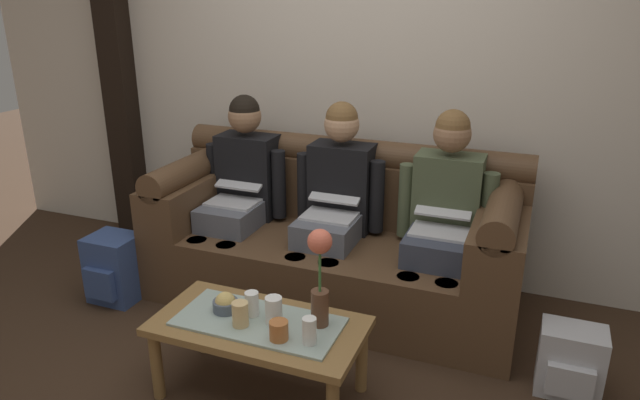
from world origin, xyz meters
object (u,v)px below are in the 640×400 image
snack_bowl (225,304)px  cup_near_right (279,330)px  cup_far_center (252,304)px  cup_far_left (240,314)px  cup_near_left (274,310)px  flower_vase (320,273)px  person_right (444,212)px  cup_far_right (309,331)px  couch (335,241)px  backpack_left (115,269)px  coffee_table (259,332)px  backpack_right (570,362)px  person_middle (336,198)px  person_left (241,185)px

snack_bowl → cup_near_right: bearing=-20.1°
cup_far_center → cup_far_left: (-0.01, -0.10, -0.00)m
cup_near_left → cup_near_right: bearing=-55.1°
flower_vase → cup_far_left: flower_vase is taller
person_right → cup_far_right: 1.19m
couch → cup_far_right: size_ratio=18.11×
couch → cup_near_right: size_ratio=25.68×
snack_bowl → backpack_left: 1.19m
person_right → cup_near_left: size_ratio=9.50×
cup_near_left → cup_far_right: bearing=-23.5°
coffee_table → person_right: bearing=57.9°
flower_vase → snack_bowl: 0.51m
person_right → backpack_right: (0.72, -0.49, -0.49)m
coffee_table → flower_vase: bearing=15.0°
cup_far_right → backpack_left: bearing=159.8°
cup_near_left → backpack_left: size_ratio=0.31×
cup_near_right → flower_vase: bearing=55.1°
cup_far_right → backpack_right: size_ratio=0.36×
cup_far_center → cup_near_left: bearing=-10.6°
snack_bowl → cup_far_center: size_ratio=1.02×
couch → backpack_right: (1.37, -0.49, -0.20)m
person_middle → snack_bowl: (-0.18, -1.01, -0.22)m
backpack_left → snack_bowl: bearing=-23.4°
flower_vase → cup_near_right: flower_vase is taller
person_middle → snack_bowl: person_middle is taller
cup_near_right → cup_far_left: size_ratio=0.75×
cup_far_right → cup_far_center: bearing=161.1°
person_left → cup_far_left: bearing=-61.6°
cup_near_left → backpack_left: 1.44m
cup_far_left → cup_far_right: bearing=-2.9°
cup_near_left → backpack_left: bearing=160.3°
cup_near_left → cup_near_right: cup_near_left is taller
coffee_table → cup_near_left: size_ratio=7.62×
cup_far_left → backpack_right: size_ratio=0.34×
cup_near_left → backpack_right: bearing=22.5°
snack_bowl → coffee_table: bearing=-6.8°
cup_near_left → backpack_right: cup_near_left is taller
flower_vase → backpack_right: (1.09, 0.47, -0.49)m
couch → backpack_left: size_ratio=5.27×
snack_bowl → backpack_left: size_ratio=0.29×
coffee_table → flower_vase: flower_vase is taller
person_middle → cup_near_right: bearing=-82.3°
person_left → flower_vase: (0.92, -0.96, 0.00)m
person_right → cup_far_right: person_right is taller
couch → cup_far_left: couch is taller
cup_far_right → cup_near_left: bearing=156.5°
snack_bowl → cup_far_left: bearing=-34.1°
cup_far_right → cup_far_left: bearing=177.1°
person_left → snack_bowl: person_left is taller
couch → snack_bowl: 1.03m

